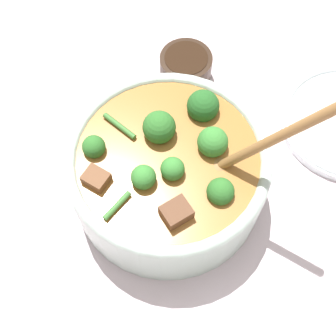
{
  "coord_description": "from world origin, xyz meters",
  "views": [
    {
      "loc": [
        0.27,
        0.07,
        0.62
      ],
      "look_at": [
        0.0,
        0.0,
        0.07
      ],
      "focal_mm": 50.0,
      "sensor_mm": 36.0,
      "label": 1
    }
  ],
  "objects": [
    {
      "name": "ground_plane",
      "position": [
        0.0,
        0.0,
        0.0
      ],
      "size": [
        4.0,
        4.0,
        0.0
      ],
      "primitive_type": "plane",
      "color": "silver"
    },
    {
      "name": "stew_bowl",
      "position": [
        -0.0,
        0.0,
        0.06
      ],
      "size": [
        0.26,
        0.31,
        0.26
      ],
      "color": "#B2C6BC",
      "rests_on": "ground_plane"
    },
    {
      "name": "condiment_bowl",
      "position": [
        -0.21,
        -0.03,
        0.03
      ],
      "size": [
        0.08,
        0.08,
        0.05
      ],
      "color": "black",
      "rests_on": "ground_plane"
    }
  ]
}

